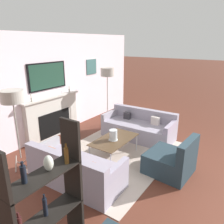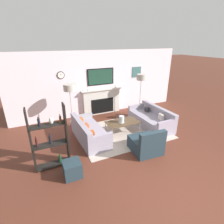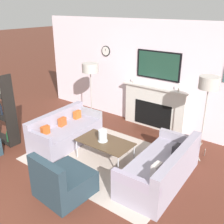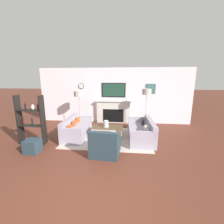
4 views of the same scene
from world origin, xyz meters
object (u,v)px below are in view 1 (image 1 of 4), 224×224
(floor_lamp_left, at_px, (12,98))
(shelf_unit, at_px, (46,206))
(armchair, at_px, (171,161))
(couch_right, at_px, (139,128))
(hurricane_candle, at_px, (113,136))
(couch_left, at_px, (75,170))
(coffee_table, at_px, (114,140))
(floor_lamp_right, at_px, (107,73))

(floor_lamp_left, bearing_deg, shelf_unit, -115.73)
(armchair, xyz_separation_m, floor_lamp_left, (-1.58, 2.55, 1.24))
(couch_right, distance_m, armchair, 1.75)
(shelf_unit, bearing_deg, hurricane_candle, 17.46)
(couch_left, xyz_separation_m, coffee_table, (1.21, -0.04, 0.14))
(couch_left, xyz_separation_m, armchair, (1.32, -1.32, -0.01))
(floor_lamp_right, bearing_deg, couch_left, -155.72)
(coffee_table, relative_size, floor_lamp_left, 0.70)
(couch_left, height_order, shelf_unit, shelf_unit)
(armchair, height_order, shelf_unit, shelf_unit)
(floor_lamp_left, bearing_deg, coffee_table, -40.91)
(couch_left, xyz_separation_m, hurricane_candle, (1.16, -0.05, 0.27))
(coffee_table, xyz_separation_m, floor_lamp_right, (1.52, 1.28, 1.20))
(hurricane_candle, height_order, floor_lamp_left, floor_lamp_left)
(coffee_table, distance_m, floor_lamp_left, 2.23)
(couch_right, bearing_deg, coffee_table, -177.92)
(floor_lamp_right, bearing_deg, coffee_table, -140.03)
(floor_lamp_right, xyz_separation_m, shelf_unit, (-3.98, -2.04, -0.82))
(armchair, height_order, floor_lamp_right, floor_lamp_right)
(coffee_table, xyz_separation_m, shelf_unit, (-2.46, -0.76, 0.38))
(coffee_table, bearing_deg, floor_lamp_left, 139.09)
(couch_left, relative_size, couch_right, 0.94)
(armchair, bearing_deg, couch_left, 135.04)
(armchair, bearing_deg, coffee_table, 94.89)
(armchair, bearing_deg, floor_lamp_right, 60.99)
(couch_left, distance_m, coffee_table, 1.22)
(couch_left, bearing_deg, armchair, -44.96)
(shelf_unit, bearing_deg, armchair, -11.24)
(hurricane_candle, bearing_deg, coffee_table, 7.29)
(floor_lamp_left, bearing_deg, floor_lamp_right, 0.00)
(couch_right, xyz_separation_m, floor_lamp_left, (-2.73, 1.23, 1.23))
(coffee_table, relative_size, floor_lamp_right, 0.65)
(couch_left, distance_m, couch_right, 2.47)
(couch_left, height_order, coffee_table, couch_left)
(hurricane_candle, distance_m, floor_lamp_left, 2.14)
(couch_left, height_order, couch_right, couch_right)
(hurricane_candle, relative_size, floor_lamp_right, 0.13)
(couch_right, bearing_deg, hurricane_candle, -177.72)
(hurricane_candle, xyz_separation_m, shelf_unit, (-2.41, -0.76, 0.25))
(coffee_table, height_order, hurricane_candle, hurricane_candle)
(couch_left, bearing_deg, floor_lamp_left, 102.06)
(coffee_table, bearing_deg, couch_right, 2.08)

